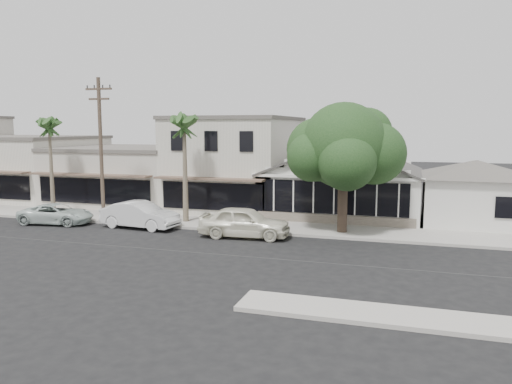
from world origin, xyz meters
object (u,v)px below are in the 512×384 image
(car_1, at_px, (140,215))
(shade_tree, at_px, (343,148))
(utility_pole, at_px, (101,147))
(car_2, at_px, (56,214))
(car_0, at_px, (244,222))

(car_1, distance_m, shade_tree, 12.56)
(utility_pole, distance_m, car_1, 5.07)
(car_1, xyz_separation_m, car_2, (-5.64, -0.41, -0.17))
(car_0, xyz_separation_m, car_1, (-6.77, 0.54, -0.06))
(utility_pole, height_order, car_0, utility_pole)
(car_1, bearing_deg, car_2, 99.88)
(car_0, height_order, car_2, car_0)
(car_1, bearing_deg, car_0, -88.86)
(car_1, height_order, car_2, car_1)
(car_0, distance_m, car_1, 6.79)
(utility_pole, bearing_deg, car_1, -13.98)
(car_0, relative_size, car_1, 1.03)
(car_2, distance_m, shade_tree, 18.02)
(car_0, xyz_separation_m, car_2, (-12.41, 0.13, -0.22))
(car_2, bearing_deg, car_0, -98.26)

